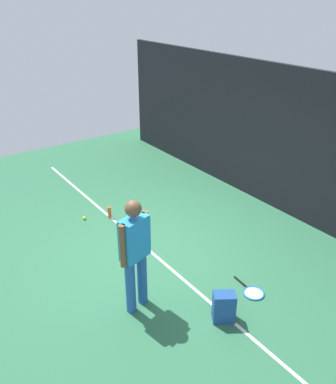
# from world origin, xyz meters

# --- Properties ---
(ground_plane) EXTENTS (12.00, 12.00, 0.00)m
(ground_plane) POSITION_xyz_m (0.00, 0.00, 0.00)
(ground_plane) COLOR #2D6B47
(back_fence) EXTENTS (10.00, 0.10, 2.87)m
(back_fence) POSITION_xyz_m (0.00, 3.00, 1.43)
(back_fence) COLOR black
(back_fence) RESTS_ON ground
(court_line) EXTENTS (9.00, 0.05, 0.00)m
(court_line) POSITION_xyz_m (0.00, -0.03, 0.00)
(court_line) COLOR white
(court_line) RESTS_ON ground
(tennis_player) EXTENTS (0.32, 0.51, 1.70)m
(tennis_player) POSITION_xyz_m (1.09, -0.92, 0.97)
(tennis_player) COLOR #2659A5
(tennis_player) RESTS_ON ground
(tennis_racket) EXTENTS (0.63, 0.35, 0.03)m
(tennis_racket) POSITION_xyz_m (1.86, 0.62, 0.01)
(tennis_racket) COLOR black
(tennis_racket) RESTS_ON ground
(backpack) EXTENTS (0.38, 0.37, 0.44)m
(backpack) POSITION_xyz_m (1.99, -0.10, 0.21)
(backpack) COLOR #1E478C
(backpack) RESTS_ON ground
(tennis_ball_near_player) EXTENTS (0.07, 0.07, 0.07)m
(tennis_ball_near_player) POSITION_xyz_m (-1.60, -0.49, 0.03)
(tennis_ball_near_player) COLOR #CCE033
(tennis_ball_near_player) RESTS_ON ground
(water_bottle) EXTENTS (0.07, 0.07, 0.23)m
(water_bottle) POSITION_xyz_m (-1.38, -0.04, 0.12)
(water_bottle) COLOR #D84C26
(water_bottle) RESTS_ON ground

